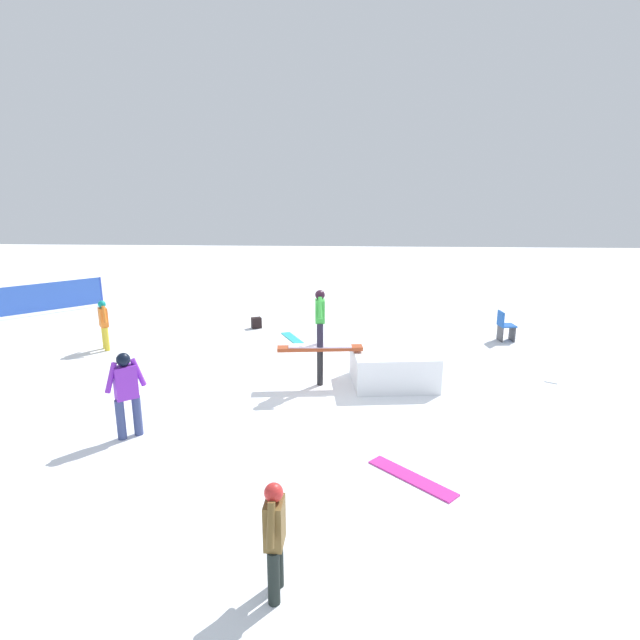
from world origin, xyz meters
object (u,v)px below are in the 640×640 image
at_px(folding_chair, 505,327).
at_px(bystander_brown, 275,534).
at_px(bystander_orange, 104,322).
at_px(backpack_on_snow, 256,323).
at_px(bystander_purple, 126,391).
at_px(loose_snowboard_magenta, 412,478).
at_px(loose_snowboard_white, 556,374).
at_px(loose_snowboard_cyan, 293,339).
at_px(rail_feature, 320,354).
at_px(main_rider_on_rail, 320,319).

bearing_deg(folding_chair, bystander_brown, 145.29).
height_order(bystander_orange, backpack_on_snow, bystander_orange).
xyz_separation_m(bystander_purple, loose_snowboard_magenta, (-4.78, 1.06, -0.85)).
distance_m(bystander_brown, loose_snowboard_magenta, 2.98).
xyz_separation_m(bystander_purple, bystander_orange, (2.82, -4.90, -0.10)).
xyz_separation_m(loose_snowboard_white, loose_snowboard_cyan, (6.55, -2.54, 0.00)).
height_order(bystander_brown, folding_chair, bystander_brown).
distance_m(rail_feature, backpack_on_snow, 5.28).
bearing_deg(folding_chair, bystander_orange, 91.15).
xyz_separation_m(main_rider_on_rail, bystander_purple, (3.19, 2.64, -0.64)).
height_order(main_rider_on_rail, bystander_orange, main_rider_on_rail).
bearing_deg(bystander_purple, bystander_brown, -86.63).
relative_size(rail_feature, bystander_brown, 1.43).
height_order(rail_feature, loose_snowboard_cyan, rail_feature).
bearing_deg(loose_snowboard_cyan, loose_snowboard_white, -137.27).
xyz_separation_m(loose_snowboard_white, backpack_on_snow, (7.86, -3.73, 0.16)).
xyz_separation_m(rail_feature, backpack_on_snow, (2.30, -4.72, -0.56)).
distance_m(loose_snowboard_magenta, loose_snowboard_cyan, 7.69).
relative_size(bystander_purple, loose_snowboard_white, 1.11).
distance_m(bystander_brown, bystander_orange, 10.16).
relative_size(bystander_brown, loose_snowboard_magenta, 0.89).
relative_size(loose_snowboard_white, backpack_on_snow, 4.11).
bearing_deg(rail_feature, loose_snowboard_cyan, -80.88).
height_order(bystander_brown, loose_snowboard_white, bystander_brown).
bearing_deg(rail_feature, main_rider_on_rail, 0.00).
bearing_deg(main_rider_on_rail, bystander_brown, 84.37).
distance_m(main_rider_on_rail, loose_snowboard_magenta, 4.30).
relative_size(rail_feature, folding_chair, 2.15).
distance_m(loose_snowboard_white, folding_chair, 2.81).
height_order(rail_feature, loose_snowboard_magenta, rail_feature).
relative_size(bystander_brown, loose_snowboard_cyan, 0.91).
relative_size(bystander_purple, backpack_on_snow, 4.54).
height_order(main_rider_on_rail, bystander_brown, main_rider_on_rail).
height_order(loose_snowboard_white, loose_snowboard_cyan, same).
relative_size(rail_feature, backpack_on_snow, 5.57).
bearing_deg(loose_snowboard_cyan, folding_chair, -114.09).
xyz_separation_m(bystander_brown, folding_chair, (-5.25, -9.77, -0.33)).
distance_m(main_rider_on_rail, bystander_orange, 6.46).
xyz_separation_m(folding_chair, backpack_on_snow, (7.44, -0.98, -0.24)).
distance_m(rail_feature, folding_chair, 6.36).
xyz_separation_m(rail_feature, bystander_orange, (6.00, -2.25, 0.04)).
xyz_separation_m(main_rider_on_rail, loose_snowboard_white, (-5.56, -0.99, -1.50)).
height_order(rail_feature, main_rider_on_rail, main_rider_on_rail).
bearing_deg(loose_snowboard_magenta, bystander_orange, -174.57).
bearing_deg(backpack_on_snow, folding_chair, -31.59).
distance_m(loose_snowboard_cyan, backpack_on_snow, 1.77).
relative_size(rail_feature, main_rider_on_rail, 1.36).
bearing_deg(backpack_on_snow, main_rider_on_rail, -88.10).
height_order(bystander_purple, folding_chair, bystander_purple).
height_order(bystander_orange, folding_chair, bystander_orange).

